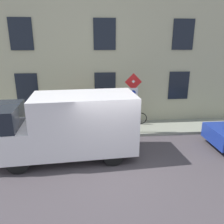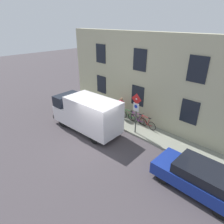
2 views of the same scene
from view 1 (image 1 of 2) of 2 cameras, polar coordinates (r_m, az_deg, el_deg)
The scene contains 9 objects.
ground_plane at distance 8.55m, azimuth 0.12°, elevation -13.04°, with size 80.00×80.00×0.00m, color #463F43.
sidewalk_slab at distance 11.49m, azimuth -1.40°, elevation -4.35°, with size 1.90×16.56×0.14m, color gray.
building_facade at distance 12.01m, azimuth -1.94°, elevation 12.36°, with size 0.75×14.56×6.55m.
sign_post_stacked at distance 10.36m, azimuth 5.38°, elevation 4.27°, with size 0.15×0.56×2.75m.
delivery_van at distance 8.60m, azimuth -10.95°, elevation -3.33°, with size 2.37×5.46×2.50m.
bicycle_red at distance 11.87m, azimuth 4.83°, elevation -1.43°, with size 0.46×1.71×0.89m.
bicycle_purple at distance 11.75m, azimuth 0.82°, elevation -1.56°, with size 0.46×1.72×0.89m.
bicycle_green at distance 11.70m, azimuth -3.24°, elevation -1.67°, with size 0.46×1.71×0.89m.
pedestrian at distance 11.36m, azimuth -6.46°, elevation 0.62°, with size 0.42×0.47×1.72m.
Camera 1 is at (-7.34, 0.68, 4.34)m, focal length 35.67 mm.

